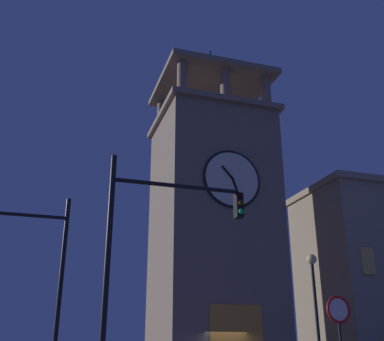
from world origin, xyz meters
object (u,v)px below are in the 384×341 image
clocktower (213,230)px  street_lamp (315,294)px  traffic_signal_far (27,263)px  traffic_signal_mid (152,242)px  no_horn_sign (339,319)px

clocktower → street_lamp: (-0.42, 11.30, -5.38)m
clocktower → traffic_signal_far: 17.71m
traffic_signal_mid → no_horn_sign: traffic_signal_mid is taller
traffic_signal_mid → traffic_signal_far: size_ratio=1.01×
no_horn_sign → street_lamp: bearing=-116.6°
traffic_signal_far → no_horn_sign: 10.02m
clocktower → traffic_signal_mid: size_ratio=3.51×
clocktower → no_horn_sign: clocktower is taller
traffic_signal_mid → no_horn_sign: size_ratio=2.19×
street_lamp → no_horn_sign: bearing=63.4°
traffic_signal_mid → street_lamp: size_ratio=1.22×
clocktower → street_lamp: 12.52m
traffic_signal_far → traffic_signal_mid: bearing=127.6°
street_lamp → no_horn_sign: (2.99, 5.98, -1.40)m
traffic_signal_far → no_horn_sign: bearing=152.5°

